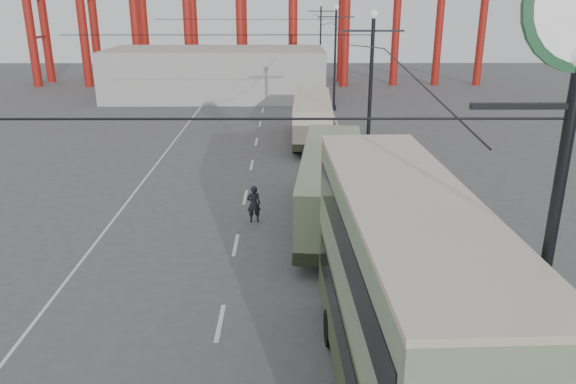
{
  "coord_description": "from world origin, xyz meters",
  "views": [
    {
      "loc": [
        1.11,
        -11.68,
        9.9
      ],
      "look_at": [
        1.21,
        8.2,
        3.0
      ],
      "focal_mm": 35.0,
      "sensor_mm": 36.0,
      "label": 1
    }
  ],
  "objects_px": {
    "double_decker_bus": "(401,298)",
    "single_decker_cream": "(312,117)",
    "single_decker_green": "(332,184)",
    "lamp_post_near": "(568,133)",
    "pedestrian": "(254,204)"
  },
  "relations": [
    {
      "from": "double_decker_bus",
      "to": "single_decker_cream",
      "type": "relative_size",
      "value": 1.08
    },
    {
      "from": "single_decker_green",
      "to": "single_decker_cream",
      "type": "distance_m",
      "value": 15.49
    },
    {
      "from": "lamp_post_near",
      "to": "single_decker_cream",
      "type": "bearing_deg",
      "value": 94.71
    },
    {
      "from": "lamp_post_near",
      "to": "single_decker_cream",
      "type": "xyz_separation_m",
      "value": [
        -2.56,
        31.05,
        -6.08
      ]
    },
    {
      "from": "double_decker_bus",
      "to": "single_decker_green",
      "type": "bearing_deg",
      "value": 90.49
    },
    {
      "from": "single_decker_cream",
      "to": "pedestrian",
      "type": "distance_m",
      "value": 15.8
    },
    {
      "from": "lamp_post_near",
      "to": "single_decker_cream",
      "type": "relative_size",
      "value": 1.05
    },
    {
      "from": "lamp_post_near",
      "to": "pedestrian",
      "type": "relative_size",
      "value": 6.14
    },
    {
      "from": "single_decker_green",
      "to": "pedestrian",
      "type": "height_order",
      "value": "single_decker_green"
    },
    {
      "from": "lamp_post_near",
      "to": "single_decker_green",
      "type": "relative_size",
      "value": 0.9
    },
    {
      "from": "pedestrian",
      "to": "single_decker_green",
      "type": "bearing_deg",
      "value": 167.86
    },
    {
      "from": "lamp_post_near",
      "to": "pedestrian",
      "type": "height_order",
      "value": "lamp_post_near"
    },
    {
      "from": "double_decker_bus",
      "to": "single_decker_cream",
      "type": "xyz_separation_m",
      "value": [
        -0.76,
        28.25,
        -1.51
      ]
    },
    {
      "from": "lamp_post_near",
      "to": "single_decker_green",
      "type": "bearing_deg",
      "value": 98.62
    },
    {
      "from": "single_decker_cream",
      "to": "pedestrian",
      "type": "bearing_deg",
      "value": -100.01
    }
  ]
}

